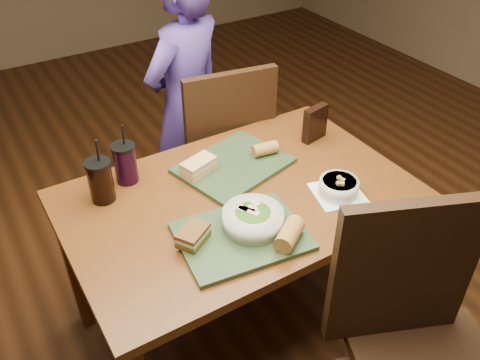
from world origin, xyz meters
name	(u,v)px	position (x,y,z in m)	size (l,w,h in m)	color
ground	(240,321)	(0.00, 0.00, 0.00)	(6.00, 6.00, 0.00)	#381C0B
dining_table	(240,213)	(0.00, 0.00, 0.66)	(1.30, 0.85, 0.75)	#592E11
chair_near	(417,337)	(0.21, -0.73, 0.59)	(0.60, 0.61, 1.06)	black
chair_far	(220,149)	(0.24, 0.57, 0.56)	(0.50, 0.50, 1.01)	black
diner	(187,105)	(0.18, 0.82, 0.71)	(0.52, 0.34, 1.42)	#442E80
tray_near	(241,236)	(-0.12, -0.21, 0.76)	(0.42, 0.32, 0.02)	#293C23
tray_far	(234,165)	(0.07, 0.17, 0.76)	(0.42, 0.32, 0.02)	#293C23
salad_bowl	(253,218)	(-0.06, -0.19, 0.80)	(0.21, 0.21, 0.07)	silver
soup_bowl	(339,187)	(0.32, -0.19, 0.78)	(0.22, 0.22, 0.07)	white
sandwich_near	(193,235)	(-0.27, -0.15, 0.79)	(0.13, 0.12, 0.05)	#593819
sandwich_far	(199,166)	(-0.07, 0.19, 0.80)	(0.15, 0.11, 0.05)	tan
baguette_near	(290,234)	(0.00, -0.32, 0.80)	(0.06, 0.06, 0.13)	#AD7533
baguette_far	(265,149)	(0.22, 0.16, 0.79)	(0.05, 0.05, 0.11)	#AD7533
cup_cola	(101,181)	(-0.45, 0.24, 0.84)	(0.10, 0.10, 0.26)	black
cup_berry	(125,163)	(-0.33, 0.31, 0.83)	(0.09, 0.09, 0.25)	black
chip_bag	(315,123)	(0.48, 0.17, 0.83)	(0.12, 0.04, 0.16)	black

